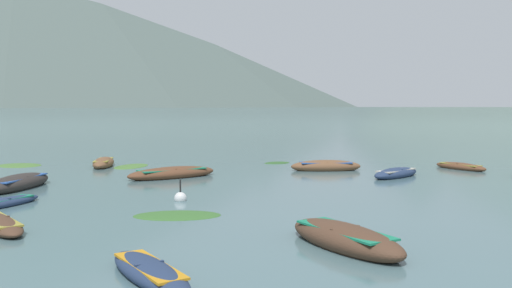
# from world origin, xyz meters

# --- Properties ---
(ground_plane) EXTENTS (6000.00, 6000.00, 0.00)m
(ground_plane) POSITION_xyz_m (0.00, 1500.00, 0.00)
(ground_plane) COLOR slate
(mountain_1) EXTENTS (2165.85, 2165.85, 610.69)m
(mountain_1) POSITION_xyz_m (-728.29, 1625.92, 305.34)
(mountain_1) COLOR #4C5B56
(mountain_1) RESTS_ON ground
(mountain_2) EXTENTS (624.58, 624.58, 251.58)m
(mountain_2) POSITION_xyz_m (-34.65, 1610.24, 125.79)
(mountain_2) COLOR #4C5B56
(mountain_2) RESTS_ON ground
(mountain_3) EXTENTS (871.75, 871.75, 356.27)m
(mountain_3) POSITION_xyz_m (529.97, 1976.11, 178.13)
(mountain_3) COLOR #4C5B56
(mountain_3) RESTS_ON ground
(rowboat_0) EXTENTS (3.17, 3.31, 0.56)m
(rowboat_0) POSITION_xyz_m (4.56, 22.50, 0.17)
(rowboat_0) COLOR navy
(rowboat_0) RESTS_ON ground
(rowboat_1) EXTENTS (2.48, 3.23, 0.45)m
(rowboat_1) POSITION_xyz_m (8.82, 25.87, 0.14)
(rowboat_1) COLOR brown
(rowboat_1) RESTS_ON ground
(rowboat_3) EXTENTS (1.59, 3.71, 0.64)m
(rowboat_3) POSITION_xyz_m (-11.15, 26.71, 0.20)
(rowboat_3) COLOR brown
(rowboat_3) RESTS_ON ground
(rowboat_5) EXTENTS (3.18, 4.04, 0.73)m
(rowboat_5) POSITION_xyz_m (0.29, 9.02, 0.23)
(rowboat_5) COLOR #4C3323
(rowboat_5) RESTS_ON ground
(rowboat_8) EXTENTS (1.80, 3.11, 0.37)m
(rowboat_8) POSITION_xyz_m (-10.80, 14.29, 0.12)
(rowboat_8) COLOR navy
(rowboat_8) RESTS_ON ground
(rowboat_9) EXTENTS (2.65, 3.27, 0.45)m
(rowboat_9) POSITION_xyz_m (-3.98, 6.43, 0.14)
(rowboat_9) COLOR navy
(rowboat_9) RESTS_ON ground
(rowboat_10) EXTENTS (1.81, 4.49, 0.74)m
(rowboat_10) POSITION_xyz_m (-12.19, 18.28, 0.23)
(rowboat_10) COLOR #2D2826
(rowboat_10) RESTS_ON ground
(rowboat_11) EXTENTS (4.49, 3.88, 0.66)m
(rowboat_11) POSITION_xyz_m (-6.34, 21.96, 0.21)
(rowboat_11) COLOR brown
(rowboat_11) RESTS_ON ground
(rowboat_12) EXTENTS (3.89, 1.61, 0.70)m
(rowboat_12) POSITION_xyz_m (1.40, 25.11, 0.22)
(rowboat_12) COLOR brown
(rowboat_12) RESTS_ON ground
(mooring_buoy) EXTENTS (0.46, 0.46, 0.92)m
(mooring_buoy) POSITION_xyz_m (-4.86, 15.51, 0.10)
(mooring_buoy) COLOR silver
(mooring_buoy) RESTS_ON ground
(weed_patch_0) EXTENTS (1.94, 1.70, 0.14)m
(weed_patch_0) POSITION_xyz_m (-1.19, 28.78, 0.00)
(weed_patch_0) COLOR #2D5628
(weed_patch_0) RESTS_ON ground
(weed_patch_2) EXTENTS (2.91, 1.85, 0.14)m
(weed_patch_2) POSITION_xyz_m (-4.51, 12.79, 0.00)
(weed_patch_2) COLOR #38662D
(weed_patch_2) RESTS_ON ground
(weed_patch_3) EXTENTS (2.14, 3.21, 0.14)m
(weed_patch_3) POSITION_xyz_m (-9.54, 26.65, 0.00)
(weed_patch_3) COLOR #477033
(weed_patch_3) RESTS_ON ground
(weed_patch_5) EXTENTS (3.48, 3.30, 0.14)m
(weed_patch_5) POSITION_xyz_m (-16.18, 26.97, 0.00)
(weed_patch_5) COLOR #477033
(weed_patch_5) RESTS_ON ground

